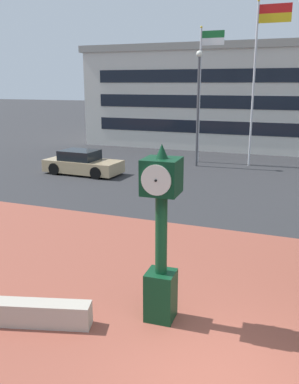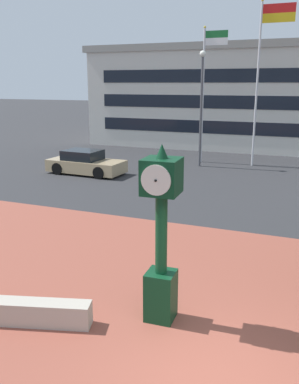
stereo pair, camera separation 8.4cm
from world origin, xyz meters
name	(u,v)px [view 2 (the right image)]	position (x,y,z in m)	size (l,w,h in m)	color
ground_plane	(215,380)	(0.00, 0.00, 0.00)	(200.00, 200.00, 0.00)	#2D2D30
plaza_brick_paving	(234,328)	(0.00, 1.64, 0.00)	(44.00, 11.29, 0.01)	brown
planter_wall	(14,312)	(-4.23, 0.15, 0.25)	(3.20, 0.40, 0.50)	#ADA393
street_clock	(161,236)	(-1.50, 1.43, 1.83)	(0.73, 0.81, 3.67)	#0C381E
car_street_near	(85,163)	(-10.28, 13.29, 0.57)	(4.24, 2.00, 1.28)	tan
flagpole_primary	(205,86)	(-5.26, 19.00, 4.60)	(1.43, 0.14, 7.97)	silver
flagpole_secondary	(262,70)	(-2.02, 19.00, 5.50)	(1.84, 0.14, 9.19)	silver
civic_building	(286,96)	(-1.36, 30.10, 3.77)	(29.19, 14.27, 7.52)	beige
street_lamp_post	(201,97)	(-5.10, 17.65, 4.00)	(0.36, 0.36, 6.53)	#4C4C51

